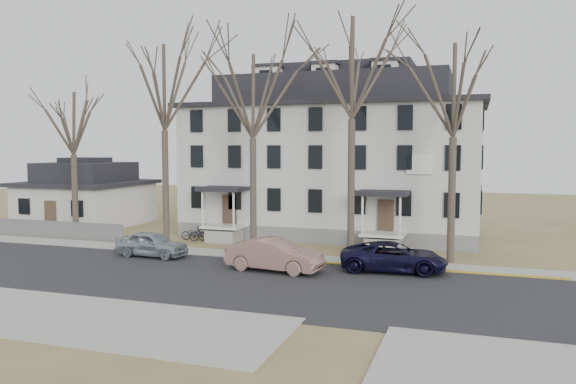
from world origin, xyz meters
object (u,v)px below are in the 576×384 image
(car_tan, at_px, (274,256))
(car_navy, at_px, (394,258))
(tree_far_left, at_px, (164,81))
(bicycle_left, at_px, (194,234))
(small_house, at_px, (86,197))
(tree_bungalow, at_px, (73,119))
(car_silver, at_px, (152,245))
(tree_center, at_px, (352,60))
(boarding_house, at_px, (334,159))
(bicycle_right, at_px, (202,234))
(tree_mid_right, at_px, (454,83))
(tree_mid_left, at_px, (253,90))

(car_tan, bearing_deg, car_navy, -66.62)
(tree_far_left, bearing_deg, car_navy, -12.85)
(car_navy, distance_m, bicycle_left, 14.85)
(small_house, distance_m, car_tan, 23.25)
(tree_bungalow, distance_m, car_silver, 11.85)
(tree_far_left, bearing_deg, tree_center, 0.00)
(small_house, bearing_deg, tree_center, -15.08)
(car_navy, bearing_deg, tree_far_left, 72.27)
(boarding_house, bearing_deg, bicycle_left, -141.47)
(car_silver, relative_size, bicycle_left, 2.40)
(bicycle_right, bearing_deg, small_house, 42.25)
(car_navy, bearing_deg, tree_bungalow, 76.30)
(car_silver, bearing_deg, bicycle_right, -0.43)
(car_tan, distance_m, bicycle_left, 10.78)
(tree_far_left, height_order, car_tan, tree_far_left)
(tree_mid_right, xyz_separation_m, tree_bungalow, (-24.50, 0.00, -1.48))
(small_house, relative_size, tree_mid_right, 0.68)
(boarding_house, bearing_deg, small_house, -174.41)
(car_navy, bearing_deg, tree_center, 35.75)
(boarding_house, xyz_separation_m, car_tan, (0.23, -13.34, -4.57))
(tree_bungalow, height_order, bicycle_right, tree_bungalow)
(tree_far_left, relative_size, car_tan, 2.79)
(tree_mid_right, bearing_deg, car_silver, -166.34)
(boarding_house, distance_m, tree_mid_right, 12.51)
(tree_mid_right, height_order, car_silver, tree_mid_right)
(tree_bungalow, distance_m, bicycle_right, 11.66)
(bicycle_left, bearing_deg, car_tan, -136.75)
(car_navy, bearing_deg, tree_mid_left, 64.24)
(tree_center, relative_size, bicycle_left, 8.39)
(small_house, distance_m, tree_mid_left, 19.53)
(bicycle_right, bearing_deg, tree_mid_right, -124.23)
(small_house, distance_m, car_silver, 16.06)
(small_house, bearing_deg, bicycle_right, -19.60)
(boarding_house, relative_size, car_silver, 4.95)
(small_house, height_order, car_silver, small_house)
(tree_far_left, xyz_separation_m, bicycle_left, (1.01, 1.79, -9.88))
(tree_mid_right, relative_size, car_silver, 3.03)
(car_tan, distance_m, car_navy, 5.96)
(small_house, distance_m, bicycle_left, 12.92)
(tree_mid_right, distance_m, car_tan, 13.14)
(car_tan, distance_m, bicycle_right, 10.23)
(tree_mid_right, bearing_deg, small_house, 167.73)
(car_navy, xyz_separation_m, bicycle_left, (-13.91, 5.20, -0.27))
(boarding_house, distance_m, tree_bungalow, 18.17)
(small_house, xyz_separation_m, bicycle_right, (12.65, -4.51, -1.76))
(small_house, xyz_separation_m, bicycle_left, (12.01, -4.40, -1.79))
(boarding_house, xyz_separation_m, bicycle_right, (-7.35, -6.46, -4.89))
(boarding_house, height_order, small_house, boarding_house)
(small_house, xyz_separation_m, tree_center, (23.00, -6.20, 8.84))
(tree_mid_right, height_order, car_tan, tree_mid_right)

